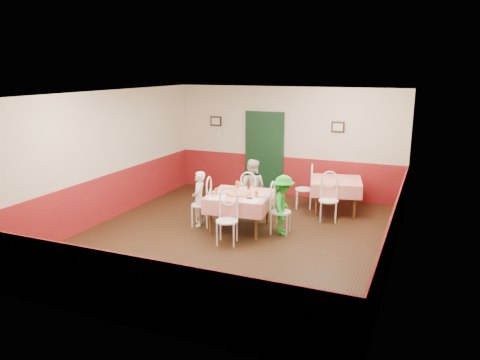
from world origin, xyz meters
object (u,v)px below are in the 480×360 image
at_px(chair_near, 227,221).
at_px(chair_second_b, 329,201).
at_px(chair_right, 281,212).
at_px(diner_far, 252,188).
at_px(beer_bottle, 248,184).
at_px(diner_left, 199,199).
at_px(pizza, 238,193).
at_px(glass_a, 216,192).
at_px(diner_right, 283,205).
at_px(glass_c, 237,185).
at_px(chair_left, 201,205).
at_px(chair_far, 251,198).
at_px(wallet, 250,198).
at_px(glass_b, 256,195).
at_px(second_table, 335,196).
at_px(chair_second_a, 304,189).
at_px(main_table, 240,212).

height_order(chair_near, chair_second_b, same).
distance_m(chair_right, chair_near, 1.20).
bearing_deg(diner_far, chair_near, 93.55).
relative_size(beer_bottle, diner_left, 0.19).
distance_m(pizza, glass_a, 0.45).
bearing_deg(diner_right, beer_bottle, 58.03).
bearing_deg(glass_c, beer_bottle, 0.38).
relative_size(chair_left, diner_far, 0.69).
distance_m(chair_far, beer_bottle, 0.64).
relative_size(chair_far, diner_far, 0.69).
bearing_deg(wallet, glass_a, 174.87).
bearing_deg(chair_near, diner_right, 36.61).
bearing_deg(diner_right, chair_far, 39.35).
bearing_deg(diner_right, chair_second_b, -42.96).
height_order(chair_second_b, diner_far, diner_far).
bearing_deg(glass_b, chair_near, -115.59).
xyz_separation_m(chair_left, diner_left, (-0.05, -0.01, 0.13)).
bearing_deg(diner_far, chair_right, 136.91).
xyz_separation_m(second_table, chair_left, (-2.41, -2.10, 0.08)).
distance_m(second_table, chair_left, 3.19).
bearing_deg(diner_far, pizza, 91.81).
relative_size(chair_near, diner_far, 0.69).
bearing_deg(glass_c, chair_near, -76.02).
xyz_separation_m(chair_second_a, diner_left, (-1.71, -2.10, 0.13)).
bearing_deg(glass_a, pizza, 32.21).
height_order(second_table, diner_far, diner_far).
bearing_deg(diner_left, wallet, 61.73).
bearing_deg(beer_bottle, glass_a, -123.29).
height_order(chair_second_a, diner_right, diner_right).
height_order(glass_a, wallet, glass_a).
height_order(second_table, pizza, pizza).
relative_size(chair_second_a, pizza, 1.82).
bearing_deg(chair_second_a, chair_second_b, 32.91).
relative_size(chair_right, chair_far, 1.00).
distance_m(main_table, chair_right, 0.85).
height_order(second_table, glass_c, glass_c).
height_order(chair_left, chair_far, same).
bearing_deg(beer_bottle, glass_b, -54.64).
xyz_separation_m(main_table, beer_bottle, (0.03, 0.39, 0.50)).
height_order(chair_left, chair_second_a, same).
relative_size(pizza, diner_far, 0.38).
bearing_deg(diner_left, glass_c, 104.99).
xyz_separation_m(pizza, glass_b, (0.44, -0.12, 0.05)).
bearing_deg(glass_b, chair_second_b, 51.02).
distance_m(glass_a, glass_c, 0.68).
bearing_deg(glass_b, chair_far, 116.73).
xyz_separation_m(chair_right, glass_a, (-1.25, -0.36, 0.38)).
distance_m(chair_second_b, beer_bottle, 1.81).
height_order(chair_second_b, wallet, chair_second_b).
height_order(chair_far, glass_b, same).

